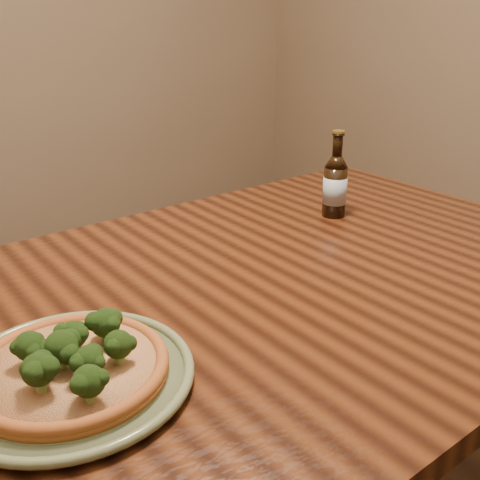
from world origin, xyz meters
TOP-DOWN VIEW (x-y plane):
  - table at (0.00, 0.10)m, footprint 1.60×0.90m
  - plate at (-0.29, 0.02)m, footprint 0.32×0.32m
  - pizza at (-0.29, 0.02)m, footprint 0.26×0.26m
  - beer_bottle at (0.44, 0.26)m, footprint 0.06×0.06m

SIDE VIEW (x-z plane):
  - table at x=0.00m, z-range 0.28..1.03m
  - plate at x=-0.29m, z-range 0.75..0.77m
  - pizza at x=-0.29m, z-range 0.74..0.81m
  - beer_bottle at x=0.44m, z-range 0.72..0.92m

